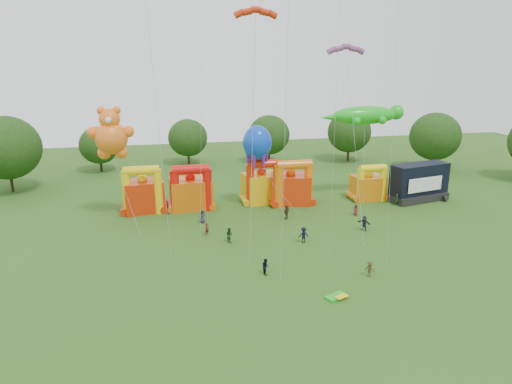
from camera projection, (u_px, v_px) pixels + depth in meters
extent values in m
plane|color=#2D5217|center=(324.00, 303.00, 39.75)|extent=(160.00, 160.00, 0.00)
cylinder|color=#352314|center=(432.00, 160.00, 86.19)|extent=(0.44, 0.44, 3.72)
ellipsoid|color=#1D3B12|center=(435.00, 136.00, 84.89)|extent=(9.30, 9.30, 8.89)
cylinder|color=#352314|center=(348.00, 153.00, 93.61)|extent=(0.44, 0.44, 3.51)
ellipsoid|color=#1D3B12|center=(349.00, 132.00, 92.39)|extent=(8.77, 8.78, 8.39)
cylinder|color=#352314|center=(269.00, 155.00, 92.09)|extent=(0.44, 0.44, 3.30)
ellipsoid|color=#1D3B12|center=(269.00, 135.00, 90.94)|extent=(8.25, 8.25, 7.88)
cylinder|color=#352314|center=(189.00, 157.00, 90.89)|extent=(0.44, 0.44, 3.09)
ellipsoid|color=#1D3B12|center=(188.00, 138.00, 89.82)|extent=(7.73, 7.72, 7.38)
cylinder|color=#352314|center=(101.00, 164.00, 85.15)|extent=(0.44, 0.44, 2.88)
ellipsoid|color=#1D3B12|center=(99.00, 145.00, 84.15)|extent=(7.20, 7.20, 6.88)
cylinder|color=#352314|center=(11.00, 179.00, 71.94)|extent=(0.44, 0.44, 4.14)
ellipsoid|color=#1D3B12|center=(6.00, 148.00, 70.50)|extent=(10.35, 10.35, 9.89)
cube|color=red|center=(143.00, 196.00, 63.14)|extent=(5.95, 5.09, 4.30)
cylinder|color=yellow|center=(127.00, 193.00, 61.03)|extent=(1.17, 1.17, 6.15)
cylinder|color=yellow|center=(158.00, 192.00, 61.83)|extent=(1.17, 1.17, 6.15)
cylinder|color=yellow|center=(141.00, 170.00, 60.56)|extent=(4.72, 1.22, 1.22)
sphere|color=yellow|center=(142.00, 179.00, 62.44)|extent=(1.40, 1.40, 1.40)
cube|color=#D3590B|center=(191.00, 193.00, 64.50)|extent=(5.99, 4.92, 4.16)
cylinder|color=red|center=(175.00, 192.00, 62.26)|extent=(1.26, 1.26, 5.94)
cylinder|color=red|center=(208.00, 190.00, 63.12)|extent=(1.26, 1.26, 5.94)
cylinder|color=red|center=(191.00, 170.00, 61.85)|extent=(5.09, 1.32, 1.32)
sphere|color=red|center=(190.00, 177.00, 63.83)|extent=(1.40, 1.40, 1.40)
cube|color=#DDA60B|center=(261.00, 188.00, 67.07)|extent=(5.74, 4.94, 4.25)
cylinder|color=red|center=(250.00, 185.00, 65.05)|extent=(1.11, 1.11, 6.07)
cylinder|color=red|center=(277.00, 184.00, 65.81)|extent=(1.11, 1.11, 6.07)
cylinder|color=red|center=(264.00, 164.00, 64.57)|extent=(4.50, 1.17, 1.17)
sphere|color=red|center=(261.00, 172.00, 66.38)|extent=(1.40, 1.40, 1.40)
cube|color=red|center=(290.00, 189.00, 66.62)|extent=(6.45, 5.58, 4.27)
cylinder|color=orange|center=(279.00, 186.00, 64.39)|extent=(1.24, 1.24, 6.10)
cylinder|color=orange|center=(308.00, 185.00, 65.24)|extent=(1.24, 1.24, 6.10)
cylinder|color=orange|center=(294.00, 165.00, 63.95)|extent=(5.03, 1.31, 1.31)
sphere|color=orange|center=(291.00, 173.00, 65.92)|extent=(1.40, 1.40, 1.40)
cube|color=orange|center=(367.00, 187.00, 68.56)|extent=(4.66, 3.79, 3.55)
cylinder|color=yellow|center=(360.00, 186.00, 66.77)|extent=(1.00, 1.00, 5.07)
cylinder|color=yellow|center=(383.00, 184.00, 67.45)|extent=(1.00, 1.00, 5.07)
cylinder|color=yellow|center=(373.00, 168.00, 66.39)|extent=(4.03, 1.05, 1.05)
sphere|color=yellow|center=(368.00, 174.00, 67.97)|extent=(1.40, 1.40, 1.40)
cube|color=black|center=(418.00, 197.00, 68.12)|extent=(9.41, 5.17, 1.10)
cube|color=black|center=(419.00, 179.00, 67.52)|extent=(9.32, 4.75, 4.45)
cube|color=white|center=(425.00, 184.00, 66.04)|extent=(6.02, 1.40, 2.09)
cylinder|color=black|center=(401.00, 202.00, 66.22)|extent=(0.30, 0.90, 0.90)
cylinder|color=black|center=(445.00, 199.00, 67.59)|extent=(0.30, 0.90, 0.90)
sphere|color=orange|center=(111.00, 138.00, 57.97)|extent=(4.13, 4.13, 4.13)
sphere|color=orange|center=(109.00, 119.00, 57.27)|extent=(2.63, 2.63, 2.63)
sphere|color=orange|center=(101.00, 111.00, 56.80)|extent=(1.03, 1.03, 1.03)
sphere|color=orange|center=(116.00, 110.00, 57.16)|extent=(1.03, 1.03, 1.03)
sphere|color=orange|center=(93.00, 133.00, 57.34)|extent=(1.50, 1.50, 1.50)
sphere|color=orange|center=(128.00, 132.00, 58.17)|extent=(1.50, 1.50, 1.50)
sphere|color=orange|center=(104.00, 153.00, 58.30)|extent=(1.69, 1.69, 1.69)
sphere|color=orange|center=(121.00, 152.00, 58.70)|extent=(1.69, 1.69, 1.69)
sphere|color=white|center=(108.00, 120.00, 56.09)|extent=(0.75, 0.75, 0.75)
ellipsoid|color=green|center=(365.00, 115.00, 66.57)|extent=(10.09, 3.15, 2.68)
sphere|color=green|center=(396.00, 112.00, 67.43)|extent=(2.17, 2.17, 2.17)
cone|color=green|center=(332.00, 117.00, 65.64)|extent=(3.94, 1.58, 1.58)
sphere|color=green|center=(373.00, 117.00, 68.60)|extent=(1.18, 1.18, 1.18)
sphere|color=green|center=(382.00, 120.00, 65.64)|extent=(1.18, 1.18, 1.18)
sphere|color=green|center=(348.00, 118.00, 67.84)|extent=(1.18, 1.18, 1.18)
sphere|color=green|center=(357.00, 121.00, 64.88)|extent=(1.18, 1.18, 1.18)
ellipsoid|color=#0D40C4|center=(257.00, 143.00, 63.20)|extent=(4.05, 4.05, 4.86)
cone|color=#591E8C|center=(266.00, 158.00, 64.08)|extent=(0.91, 0.91, 3.24)
cone|color=#591E8C|center=(260.00, 157.00, 65.03)|extent=(0.91, 0.91, 3.24)
cone|color=#591E8C|center=(251.00, 157.00, 64.77)|extent=(0.91, 0.91, 3.24)
cone|color=#591E8C|center=(248.00, 159.00, 63.58)|extent=(0.91, 0.91, 3.24)
cone|color=#591E8C|center=(254.00, 160.00, 62.63)|extent=(0.91, 0.91, 3.24)
cone|color=#591E8C|center=(264.00, 160.00, 62.89)|extent=(0.91, 0.91, 3.24)
cube|color=green|center=(336.00, 297.00, 40.61)|extent=(2.23, 1.70, 0.24)
cube|color=yellow|center=(342.00, 296.00, 40.36)|extent=(1.34, 1.02, 0.10)
imported|color=#2C2843|center=(202.00, 216.00, 58.79)|extent=(0.94, 0.69, 1.75)
imported|color=maroon|center=(207.00, 229.00, 54.72)|extent=(0.69, 0.65, 1.58)
imported|color=#193F1E|center=(229.00, 235.00, 52.65)|extent=(1.04, 1.09, 1.77)
imported|color=black|center=(304.00, 235.00, 52.48)|extent=(1.23, 0.73, 1.87)
imported|color=#3A2817|center=(287.00, 212.00, 60.13)|extent=(1.18, 1.12, 1.96)
imported|color=#23283B|center=(364.00, 223.00, 56.20)|extent=(1.54, 1.73, 1.90)
imported|color=maroon|center=(356.00, 210.00, 61.61)|extent=(0.91, 0.84, 1.56)
imported|color=#173B23|center=(397.00, 200.00, 65.68)|extent=(0.72, 0.75, 1.73)
imported|color=black|center=(266.00, 266.00, 44.91)|extent=(0.75, 0.89, 1.64)
imported|color=#3D3118|center=(370.00, 269.00, 44.42)|extent=(1.12, 1.12, 1.56)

